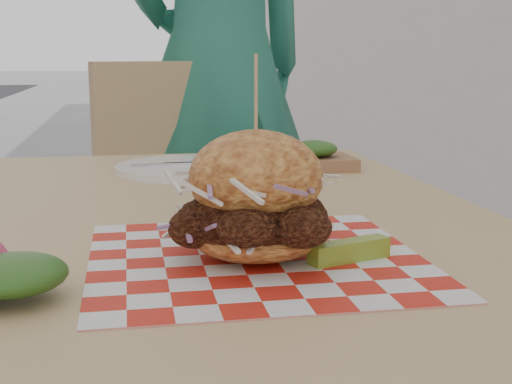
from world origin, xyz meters
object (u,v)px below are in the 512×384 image
(patio_table, at_px, (208,264))
(patio_chair, at_px, (159,209))
(sandwich, at_px, (256,203))
(diner, at_px, (218,62))

(patio_table, xyz_separation_m, patio_chair, (-0.03, 0.93, -0.12))
(sandwich, bearing_deg, patio_table, 95.84)
(diner, bearing_deg, sandwich, 59.84)
(patio_chair, bearing_deg, sandwich, -105.70)
(diner, distance_m, sandwich, 1.42)
(diner, bearing_deg, patio_table, 57.36)
(patio_table, height_order, sandwich, sandwich)
(patio_table, bearing_deg, sandwich, -84.16)
(patio_table, distance_m, patio_chair, 0.94)
(patio_chair, distance_m, sandwich, 1.21)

